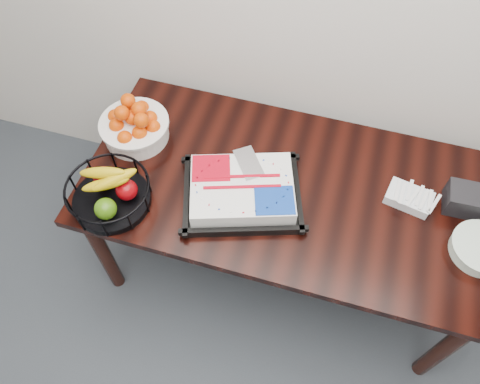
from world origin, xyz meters
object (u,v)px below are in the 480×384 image
(fruit_basket, at_px, (109,192))
(cake_tray, at_px, (242,191))
(table, at_px, (288,198))
(napkin_box, at_px, (464,199))
(plate_stack, at_px, (480,249))
(tangerine_bowl, at_px, (134,124))

(fruit_basket, bearing_deg, cake_tray, 19.52)
(fruit_basket, bearing_deg, table, 22.54)
(napkin_box, bearing_deg, plate_stack, -69.43)
(fruit_basket, height_order, napkin_box, fruit_basket)
(fruit_basket, height_order, plate_stack, fruit_basket)
(table, relative_size, tangerine_bowl, 5.64)
(table, xyz_separation_m, plate_stack, (0.79, -0.10, 0.12))
(table, distance_m, cake_tray, 0.25)
(fruit_basket, relative_size, plate_stack, 1.47)
(tangerine_bowl, height_order, plate_stack, tangerine_bowl)
(tangerine_bowl, bearing_deg, table, -5.87)
(napkin_box, bearing_deg, cake_tray, -166.45)
(tangerine_bowl, height_order, fruit_basket, tangerine_bowl)
(tangerine_bowl, distance_m, fruit_basket, 0.37)
(cake_tray, bearing_deg, tangerine_bowl, 161.97)
(plate_stack, bearing_deg, cake_tray, -179.27)
(tangerine_bowl, bearing_deg, fruit_basket, -82.74)
(fruit_basket, distance_m, plate_stack, 1.51)
(tangerine_bowl, relative_size, fruit_basket, 0.91)
(table, bearing_deg, tangerine_bowl, 174.13)
(cake_tray, relative_size, tangerine_bowl, 1.84)
(fruit_basket, xyz_separation_m, plate_stack, (1.50, 0.20, -0.05))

